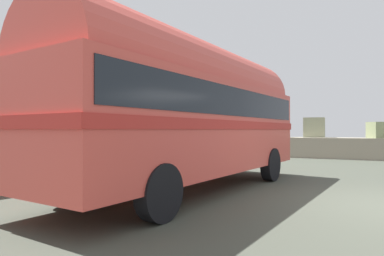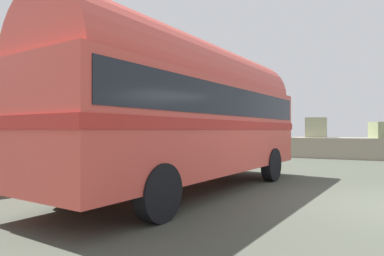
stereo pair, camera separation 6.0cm
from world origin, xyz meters
TOP-DOWN VIEW (x-y plane):
  - breakwater at (-0.05, 11.83)m, footprint 31.36×2.01m
  - vintage_coach at (-4.37, -0.23)m, footprint 3.48×8.82m
  - second_coach at (-9.82, -0.80)m, footprint 4.52×8.91m

SIDE VIEW (x-z plane):
  - breakwater at x=-0.05m, z-range -0.53..1.93m
  - vintage_coach at x=-4.37m, z-range 0.20..3.90m
  - second_coach at x=-9.82m, z-range 0.20..3.90m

